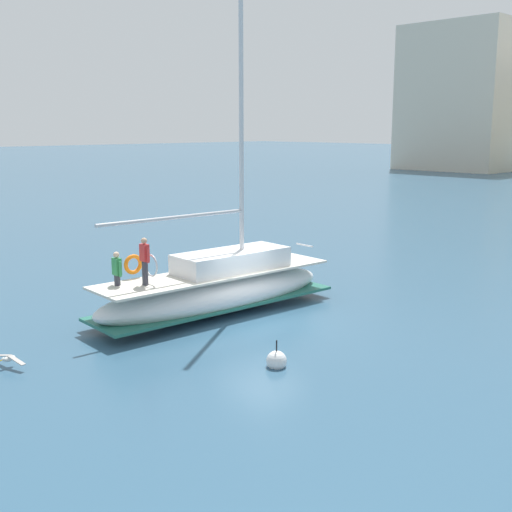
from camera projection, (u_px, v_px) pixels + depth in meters
ground_plane at (264, 322)px, 22.39m from camera, size 400.00×400.00×0.00m
main_sailboat at (218, 288)px, 23.36m from camera, size 3.05×9.74×13.31m
seagull at (9, 358)px, 18.11m from camera, size 1.29×0.48×0.18m
mooring_buoy at (276, 361)px, 18.16m from camera, size 0.58×0.58×0.89m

